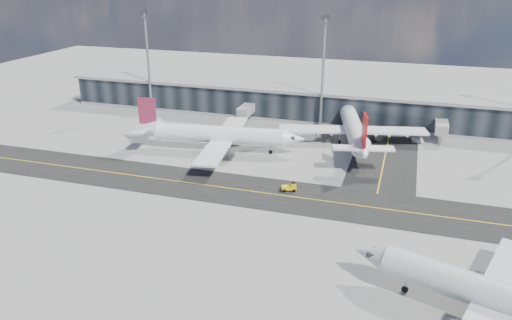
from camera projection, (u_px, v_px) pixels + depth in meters
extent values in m
plane|color=gray|center=(271.00, 204.00, 89.93)|extent=(300.00, 300.00, 0.00)
cube|color=black|center=(277.00, 194.00, 93.48)|extent=(180.00, 14.00, 0.02)
cube|color=black|center=(386.00, 150.00, 115.96)|extent=(14.00, 50.00, 0.02)
cube|color=yellow|center=(277.00, 194.00, 93.47)|extent=(180.00, 0.25, 0.01)
cube|color=yellow|center=(386.00, 150.00, 115.96)|extent=(0.25, 50.00, 0.01)
cube|color=black|center=(326.00, 106.00, 137.30)|extent=(150.00, 12.00, 8.00)
cube|color=gray|center=(326.00, 90.00, 135.69)|extent=(152.00, 13.00, 0.80)
cube|color=gray|center=(325.00, 118.00, 138.61)|extent=(150.00, 12.20, 0.80)
cube|color=gray|center=(248.00, 109.00, 135.98)|extent=(3.00, 10.00, 2.40)
cylinder|color=gray|center=(242.00, 122.00, 132.38)|extent=(0.60, 0.60, 2.40)
cube|color=gray|center=(441.00, 125.00, 121.98)|extent=(3.00, 10.00, 2.40)
cylinder|color=gray|center=(441.00, 141.00, 118.39)|extent=(0.60, 0.60, 2.40)
cylinder|color=gray|center=(148.00, 64.00, 141.42)|extent=(0.70, 0.70, 28.00)
cube|color=#2D2D30|center=(144.00, 12.00, 136.24)|extent=(2.50, 0.50, 1.40)
cylinder|color=gray|center=(323.00, 75.00, 127.43)|extent=(0.70, 0.70, 28.00)
cube|color=#2D2D30|center=(326.00, 17.00, 122.24)|extent=(2.50, 0.50, 1.40)
cylinder|color=white|center=(219.00, 134.00, 113.98)|extent=(30.13, 7.97, 3.98)
cone|color=white|center=(293.00, 139.00, 111.31)|extent=(5.47, 4.62, 3.98)
cone|color=white|center=(147.00, 128.00, 116.51)|extent=(6.46, 4.75, 3.98)
cube|color=white|center=(223.00, 139.00, 114.19)|extent=(9.50, 34.22, 0.50)
cylinder|color=#2D2D30|center=(233.00, 135.00, 119.91)|extent=(4.45, 2.83, 2.29)
cylinder|color=#2D2D30|center=(222.00, 153.00, 108.95)|extent=(4.45, 2.83, 2.29)
cube|color=silver|center=(233.00, 132.00, 119.62)|extent=(2.03, 0.66, 0.80)
cube|color=silver|center=(222.00, 149.00, 108.66)|extent=(2.03, 0.66, 0.80)
cube|color=#6F2549|center=(147.00, 111.00, 114.90)|extent=(4.20, 1.01, 6.17)
cube|color=white|center=(146.00, 126.00, 116.29)|extent=(4.37, 12.21, 0.35)
cube|color=#2D2D30|center=(291.00, 137.00, 111.25)|extent=(2.27, 2.44, 0.70)
cylinder|color=gray|center=(271.00, 149.00, 113.12)|extent=(0.27, 0.27, 1.99)
cylinder|color=black|center=(271.00, 152.00, 113.39)|extent=(0.93, 0.47, 0.90)
cylinder|color=black|center=(218.00, 144.00, 118.13)|extent=(1.15, 0.64, 1.10)
cylinder|color=black|center=(212.00, 153.00, 112.65)|extent=(1.15, 0.64, 1.10)
cylinder|color=white|center=(353.00, 127.00, 118.68)|extent=(11.26, 31.24, 4.15)
cone|color=white|center=(346.00, 107.00, 135.06)|extent=(5.24, 6.01, 4.15)
cone|color=white|center=(363.00, 151.00, 101.60)|extent=(5.48, 7.02, 4.15)
cube|color=white|center=(352.00, 130.00, 120.03)|extent=(35.51, 13.24, 0.52)
cylinder|color=#2D2D30|center=(326.00, 132.00, 121.82)|extent=(3.33, 4.79, 2.39)
cylinder|color=#2D2D30|center=(377.00, 134.00, 120.99)|extent=(3.33, 4.79, 2.39)
cube|color=silver|center=(326.00, 129.00, 121.51)|extent=(0.89, 2.11, 0.83)
cube|color=silver|center=(378.00, 130.00, 120.69)|extent=(0.89, 2.11, 0.83)
cube|color=red|center=(365.00, 130.00, 100.49)|extent=(1.47, 4.35, 6.43)
cube|color=white|center=(363.00, 148.00, 101.37)|extent=(12.78, 5.72, 0.36)
cube|color=#2D2D30|center=(346.00, 106.00, 134.43)|extent=(2.70, 2.55, 0.73)
cylinder|color=gray|center=(347.00, 123.00, 131.30)|extent=(0.30, 0.30, 2.07)
cylinder|color=black|center=(347.00, 126.00, 131.59)|extent=(0.57, 0.99, 0.93)
cylinder|color=black|center=(339.00, 142.00, 119.23)|extent=(0.77, 1.23, 1.14)
cylinder|color=black|center=(366.00, 143.00, 118.82)|extent=(0.77, 1.23, 1.14)
cylinder|color=silver|center=(506.00, 300.00, 57.93)|extent=(28.90, 12.73, 3.88)
cone|color=silver|center=(373.00, 255.00, 66.87)|extent=(5.82, 5.20, 3.88)
cube|color=silver|center=(495.00, 304.00, 58.81)|extent=(14.86, 32.89, 0.49)
cylinder|color=#2D2D30|center=(496.00, 284.00, 64.14)|extent=(4.57, 3.39, 2.23)
cube|color=silver|center=(497.00, 279.00, 63.86)|extent=(1.97, 0.97, 0.78)
cube|color=#2D2D30|center=(376.00, 254.00, 66.47)|extent=(2.51, 2.63, 0.68)
cylinder|color=gray|center=(406.00, 285.00, 65.24)|extent=(0.29, 0.29, 1.94)
cylinder|color=black|center=(405.00, 289.00, 65.50)|extent=(0.94, 0.59, 0.87)
cube|color=yellow|center=(289.00, 188.00, 94.72)|extent=(3.04, 2.10, 0.65)
cube|color=yellow|center=(293.00, 185.00, 94.52)|extent=(1.34, 1.46, 0.83)
cube|color=black|center=(293.00, 183.00, 94.40)|extent=(1.24, 1.39, 0.23)
cylinder|color=black|center=(293.00, 188.00, 95.43)|extent=(0.69, 0.42, 0.65)
cylinder|color=black|center=(294.00, 191.00, 94.31)|extent=(0.69, 0.42, 0.65)
cylinder|color=black|center=(284.00, 188.00, 95.41)|extent=(0.69, 0.42, 0.65)
cylinder|color=black|center=(284.00, 191.00, 94.29)|extent=(0.69, 0.42, 0.65)
imported|color=white|center=(416.00, 138.00, 121.86)|extent=(3.73, 6.03, 1.56)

